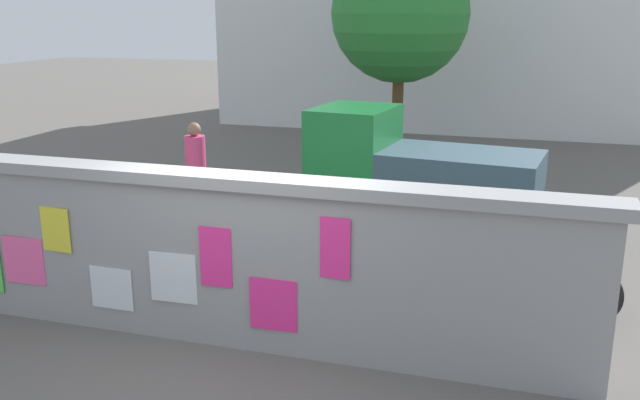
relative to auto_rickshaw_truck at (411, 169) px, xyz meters
name	(u,v)px	position (x,y,z in m)	size (l,w,h in m)	color
ground	(393,175)	(-0.92, 3.29, -0.90)	(60.00, 60.00, 0.00)	#605B56
poster_wall	(243,260)	(-0.93, -4.71, 0.03)	(7.23, 0.42, 1.82)	gray
auto_rickshaw_truck	(411,169)	(0.00, 0.00, 0.00)	(3.76, 1.94, 1.85)	black
motorcycle	(125,220)	(-3.70, -2.52, -0.44)	(1.89, 0.58, 0.87)	black
bicycle_near	(543,283)	(2.05, -3.01, -0.54)	(1.69, 0.49, 0.95)	black
bicycle_far	(255,257)	(-1.43, -3.18, -0.54)	(1.68, 0.51, 0.95)	black
person_walking	(195,161)	(-3.44, -0.77, 0.09)	(0.41, 0.41, 1.62)	#BF6626
tree_roadside	(400,14)	(-1.20, 5.11, 2.39)	(3.12, 3.12, 4.86)	brown
building_background	(456,9)	(-0.67, 11.61, 2.49)	(13.55, 6.70, 6.75)	white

